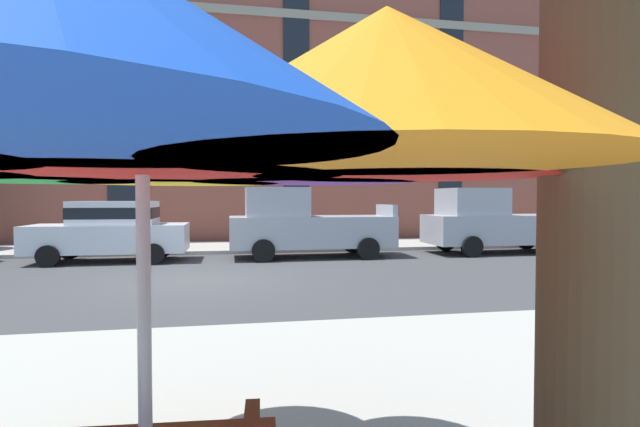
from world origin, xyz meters
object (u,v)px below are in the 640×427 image
Objects in this scene: sedan_white at (111,229)px; patio_umbrella at (142,120)px; pickup_silver at (304,225)px; pickup_silver_midblock at (495,223)px.

patio_umbrella is (3.10, -12.70, 1.25)m from sedan_white.
pickup_silver is 13.02m from patio_umbrella.
pickup_silver_midblock is at bearing 0.00° from sedan_white.
sedan_white is 0.86× the size of pickup_silver.
pickup_silver and pickup_silver_midblock have the same top height.
patio_umbrella is at bearing -76.29° from sedan_white.
patio_umbrella is (-2.62, -12.70, 1.17)m from pickup_silver.
sedan_white is 5.72m from pickup_silver.
sedan_white is 13.13m from patio_umbrella.
pickup_silver is 1.37× the size of patio_umbrella.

